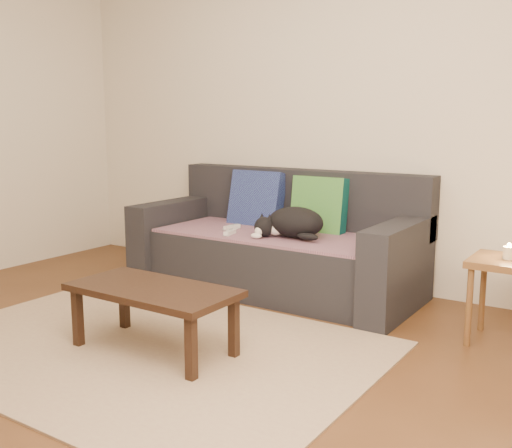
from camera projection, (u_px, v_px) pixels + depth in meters
name	position (u px, v px, depth m)	size (l,w,h in m)	color
ground	(124.00, 357.00, 3.19)	(4.50, 4.50, 0.00)	brown
back_wall	(308.00, 113.00, 4.61)	(4.50, 0.04, 2.60)	beige
sofa	(278.00, 248.00, 4.43)	(2.10, 0.94, 0.87)	#232328
throw_blanket	(272.00, 234.00, 4.33)	(1.66, 0.74, 0.02)	#3B2444
cushion_navy	(256.00, 200.00, 4.68)	(0.44, 0.11, 0.44)	#151251
cushion_green	(319.00, 205.00, 4.38)	(0.41, 0.10, 0.41)	#0B4744
cat	(293.00, 223.00, 4.14)	(0.49, 0.36, 0.21)	black
wii_remote_a	(232.00, 227.00, 4.47)	(0.15, 0.04, 0.03)	white
wii_remote_b	(230.00, 232.00, 4.26)	(0.15, 0.04, 0.03)	white
side_table	(507.00, 274.00, 3.32)	(0.39, 0.39, 0.49)	brown
candle	(509.00, 253.00, 3.30)	(0.06, 0.06, 0.09)	beige
rug	(144.00, 347.00, 3.31)	(2.50, 1.80, 0.01)	tan
coffee_table	(153.00, 295.00, 3.20)	(0.92, 0.46, 0.37)	black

